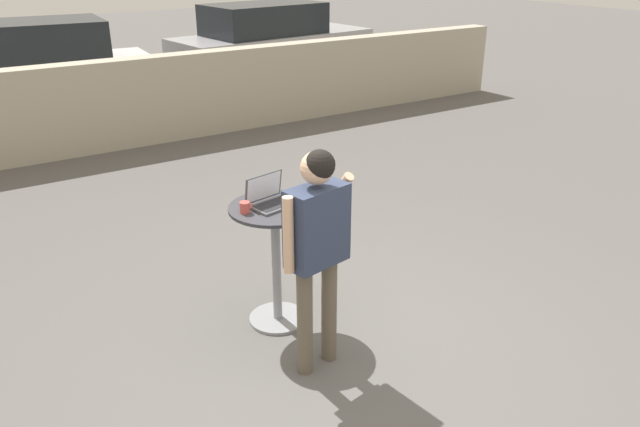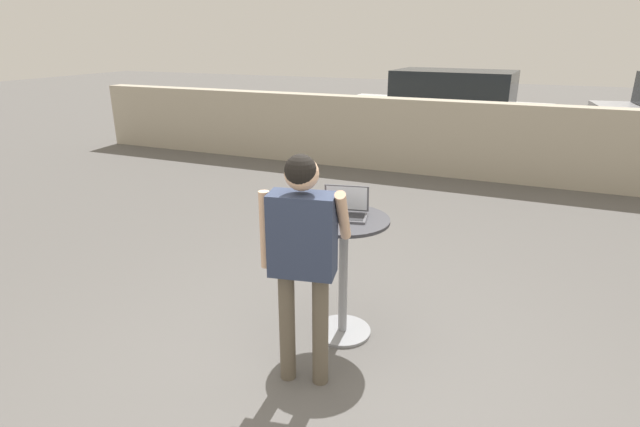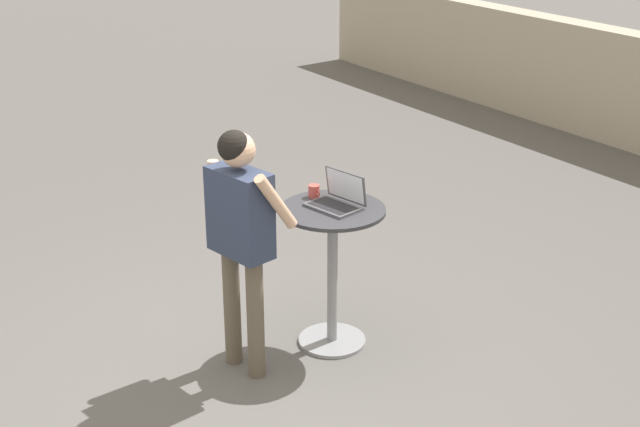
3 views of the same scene
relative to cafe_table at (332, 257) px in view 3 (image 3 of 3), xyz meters
name	(u,v)px [view 3 (image 3 of 3)]	position (x,y,z in m)	size (l,w,h in m)	color
ground_plane	(252,383)	(0.14, -0.71, -0.64)	(50.00, 50.00, 0.00)	#5B5956
cafe_table	(332,257)	(0.00, 0.00, 0.00)	(0.69, 0.69, 0.99)	gray
laptop	(337,199)	(-0.01, 0.04, 0.40)	(0.38, 0.31, 0.23)	#515156
coffee_mug	(314,191)	(-0.24, 0.01, 0.39)	(0.11, 0.08, 0.08)	#C14C42
standing_person	(240,223)	(-0.04, -0.66, 0.39)	(0.57, 0.42, 1.62)	brown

